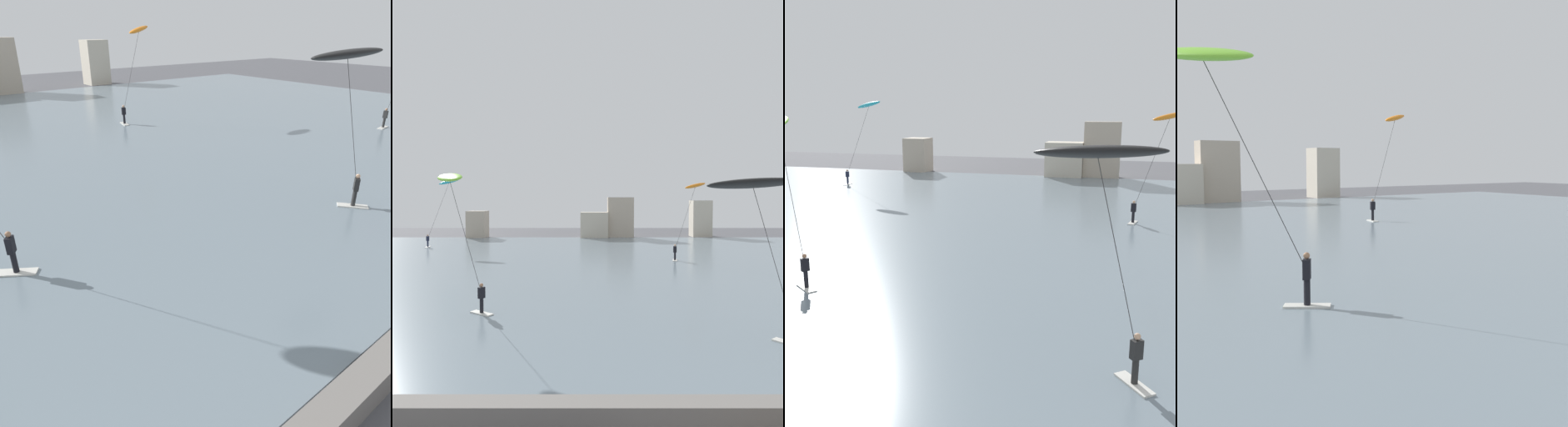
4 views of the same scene
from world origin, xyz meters
The scene contains 7 objects.
seawall_barrier centered at (0.00, 4.31, 0.44)m, with size 60.00×0.70×0.88m, color slate.
water_bay centered at (0.00, 31.01, 0.05)m, with size 84.00×52.00×0.10m, color slate.
far_shore_buildings centered at (1.05, 58.15, 2.76)m, with size 41.00×5.27×6.74m.
kitesurfer_black centered at (4.91, 10.90, 6.52)m, with size 4.05×2.24×7.20m.
kitesurfer_orange centered at (8.19, 32.68, 6.67)m, with size 3.67×1.71×8.07m.
kitesurfer_cyan centered at (-20.99, 44.36, 7.71)m, with size 4.37×1.93×9.09m.
kitesurfer_lime centered at (-10.21, 16.34, 6.96)m, with size 4.49×4.18×7.93m.
Camera 2 is at (-2.36, -5.51, 6.17)m, focal length 31.88 mm.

